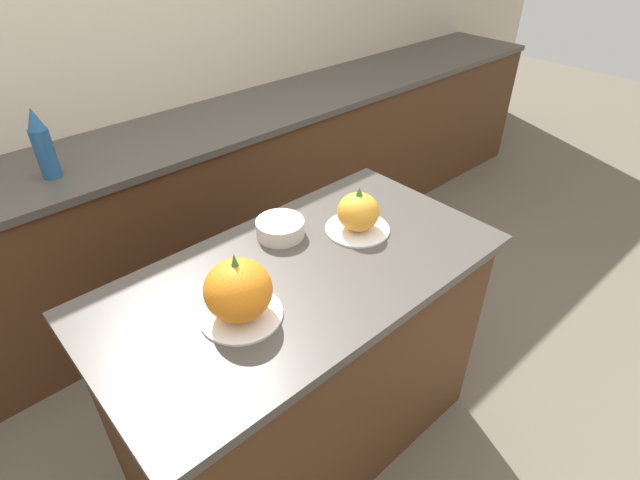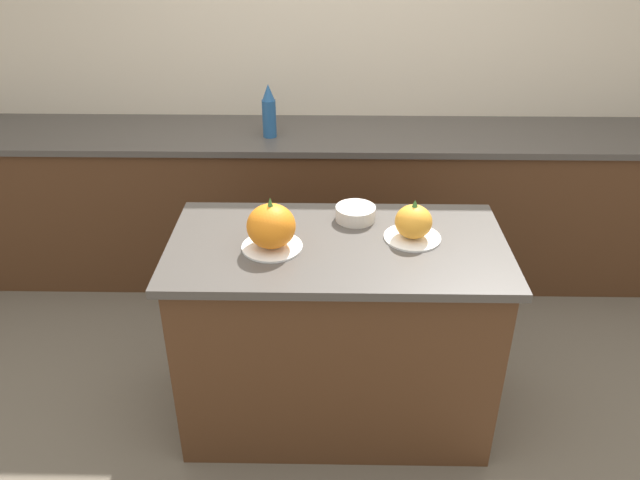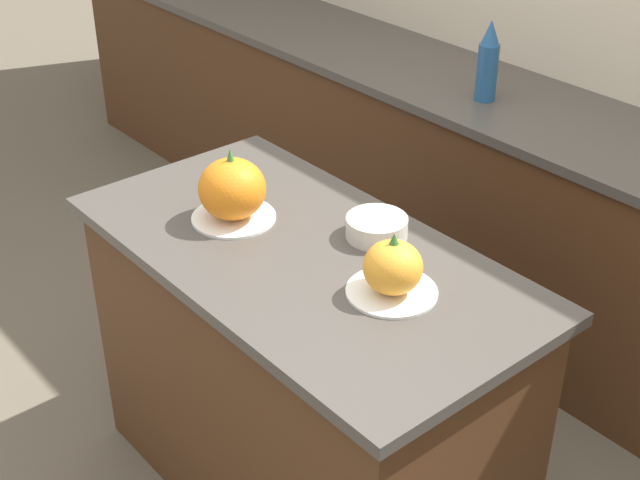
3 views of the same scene
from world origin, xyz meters
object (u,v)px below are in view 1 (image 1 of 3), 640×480
(bottle_tall, at_px, (43,145))
(pumpkin_cake_left, at_px, (238,292))
(mixing_bowl, at_px, (280,228))
(pumpkin_cake_right, at_px, (358,214))

(bottle_tall, bearing_deg, pumpkin_cake_left, -84.66)
(pumpkin_cake_left, bearing_deg, mixing_bowl, 35.76)
(pumpkin_cake_left, xyz_separation_m, pumpkin_cake_right, (0.55, 0.08, -0.02))
(pumpkin_cake_left, relative_size, pumpkin_cake_right, 1.04)
(pumpkin_cake_left, height_order, pumpkin_cake_right, pumpkin_cake_left)
(pumpkin_cake_right, bearing_deg, pumpkin_cake_left, -171.58)
(bottle_tall, distance_m, mixing_bowl, 1.05)
(bottle_tall, relative_size, mixing_bowl, 1.75)
(pumpkin_cake_left, height_order, bottle_tall, bottle_tall)
(pumpkin_cake_right, height_order, mixing_bowl, pumpkin_cake_right)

